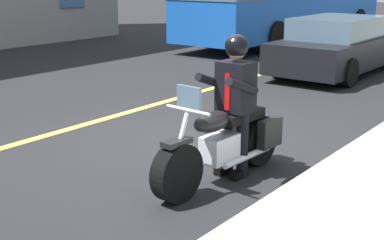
% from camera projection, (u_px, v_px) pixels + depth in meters
% --- Properties ---
extents(ground_plane, '(80.00, 80.00, 0.00)m').
position_uv_depth(ground_plane, '(191.00, 144.00, 7.78)').
color(ground_plane, black).
extents(lane_center_stripe, '(60.00, 0.16, 0.01)m').
position_uv_depth(lane_center_stripe, '(98.00, 121.00, 8.96)').
color(lane_center_stripe, '#E5DB4C').
rests_on(lane_center_stripe, ground_plane).
extents(motorcycle_main, '(2.22, 0.66, 1.26)m').
position_uv_depth(motorcycle_main, '(225.00, 144.00, 6.34)').
color(motorcycle_main, black).
rests_on(motorcycle_main, ground_plane).
extents(rider_main, '(0.64, 0.57, 1.74)m').
position_uv_depth(rider_main, '(235.00, 94.00, 6.32)').
color(rider_main, black).
rests_on(rider_main, ground_plane).
extents(car_silver, '(4.60, 1.92, 1.40)m').
position_uv_depth(car_silver, '(339.00, 46.00, 13.02)').
color(car_silver, black).
rests_on(car_silver, ground_plane).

